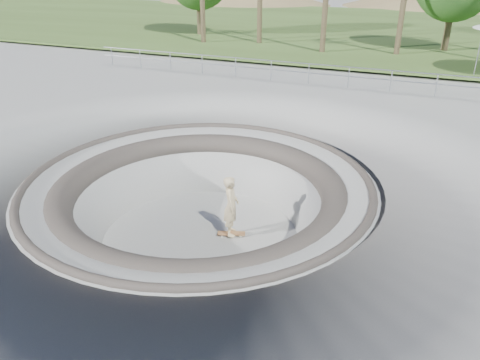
# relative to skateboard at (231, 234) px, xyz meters

# --- Properties ---
(ground) EXTENTS (180.00, 180.00, 0.00)m
(ground) POSITION_rel_skateboard_xyz_m (-0.87, -0.36, 1.83)
(ground) COLOR #9F9E9A
(ground) RESTS_ON ground
(skate_bowl) EXTENTS (14.00, 14.00, 4.10)m
(skate_bowl) POSITION_rel_skateboard_xyz_m (-0.87, -0.36, -0.00)
(skate_bowl) COLOR #9F9E9A
(skate_bowl) RESTS_ON ground
(grass_strip) EXTENTS (180.00, 36.00, 0.12)m
(grass_strip) POSITION_rel_skateboard_xyz_m (-0.87, 33.64, 2.05)
(grass_strip) COLOR #3C5522
(grass_strip) RESTS_ON ground
(distant_hills) EXTENTS (103.20, 45.00, 28.60)m
(distant_hills) POSITION_rel_skateboard_xyz_m (2.90, 56.81, -5.19)
(distant_hills) COLOR brown
(distant_hills) RESTS_ON ground
(safety_railing) EXTENTS (25.00, 0.06, 1.03)m
(safety_railing) POSITION_rel_skateboard_xyz_m (-0.87, 11.64, 2.52)
(safety_railing) COLOR #92959A
(safety_railing) RESTS_ON ground
(skateboard) EXTENTS (0.89, 0.54, 0.09)m
(skateboard) POSITION_rel_skateboard_xyz_m (0.00, 0.00, 0.00)
(skateboard) COLOR olive
(skateboard) RESTS_ON ground
(skater) EXTENTS (0.69, 0.83, 1.93)m
(skater) POSITION_rel_skateboard_xyz_m (0.00, -0.00, 0.98)
(skater) COLOR #CBB483
(skater) RESTS_ON skateboard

